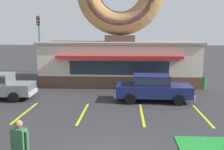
{
  "coord_description": "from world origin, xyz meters",
  "views": [
    {
      "loc": [
        0.59,
        -7.76,
        4.07
      ],
      "look_at": [
        -0.08,
        5.0,
        2.0
      ],
      "focal_mm": 42.0,
      "sensor_mm": 36.0,
      "label": 1
    }
  ],
  "objects": [
    {
      "name": "parking_stripe_left",
      "position": [
        -4.57,
        5.0,
        0.0
      ],
      "size": [
        0.12,
        3.6,
        0.01
      ],
      "primitive_type": "cube",
      "color": "yellow",
      "rests_on": "ground"
    },
    {
      "name": "parking_stripe_mid_left",
      "position": [
        -1.57,
        5.0,
        0.0
      ],
      "size": [
        0.12,
        3.6,
        0.01
      ],
      "primitive_type": "cube",
      "color": "yellow",
      "rests_on": "ground"
    },
    {
      "name": "golf_ball",
      "position": [
        3.54,
        1.83,
        0.05
      ],
      "size": [
        0.04,
        0.04,
        0.04
      ],
      "primitive_type": "sphere",
      "color": "white",
      "rests_on": "putting_mat"
    },
    {
      "name": "car_navy",
      "position": [
        2.21,
        7.66,
        0.87
      ],
      "size": [
        4.62,
        2.1,
        1.6
      ],
      "color": "navy",
      "rests_on": "ground"
    },
    {
      "name": "traffic_light_pole",
      "position": [
        -8.29,
        18.86,
        3.71
      ],
      "size": [
        0.28,
        0.47,
        5.8
      ],
      "color": "#595B60",
      "rests_on": "ground"
    },
    {
      "name": "pedestrian_blue_sweater_man",
      "position": [
        -2.36,
        -0.97,
        0.94
      ],
      "size": [
        0.58,
        0.33,
        1.69
      ],
      "color": "#7F7056",
      "rests_on": "ground"
    },
    {
      "name": "parking_stripe_mid_right",
      "position": [
        4.43,
        5.0,
        0.0
      ],
      "size": [
        0.12,
        3.6,
        0.01
      ],
      "primitive_type": "cube",
      "color": "yellow",
      "rests_on": "ground"
    },
    {
      "name": "donut_shop_building",
      "position": [
        0.1,
        13.94,
        3.74
      ],
      "size": [
        12.3,
        6.75,
        10.96
      ],
      "color": "brown",
      "rests_on": "ground"
    },
    {
      "name": "trash_bin",
      "position": [
        6.22,
        11.39,
        0.5
      ],
      "size": [
        0.57,
        0.57,
        0.97
      ],
      "color": "#1E662D",
      "rests_on": "ground"
    },
    {
      "name": "parking_stripe_centre",
      "position": [
        1.43,
        5.0,
        0.0
      ],
      "size": [
        0.12,
        3.6,
        0.01
      ],
      "primitive_type": "cube",
      "color": "yellow",
      "rests_on": "ground"
    }
  ]
}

